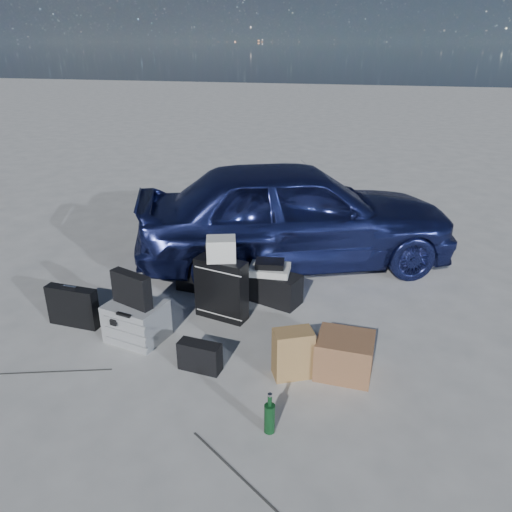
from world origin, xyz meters
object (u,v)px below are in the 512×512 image
Objects in this scene: pelican_case at (137,321)px; duffel_bag at (270,287)px; green_bottle at (270,414)px; suitcase_right at (221,289)px; briefcase at (73,307)px; suitcase_left at (196,266)px; car at (295,213)px; cardboard_box at (344,355)px.

pelican_case is 0.77× the size of duffel_bag.
duffel_bag is 2.07× the size of green_bottle.
duffel_bag is (0.38, 0.44, -0.14)m from suitcase_right.
briefcase is 1.91m from duffel_bag.
pelican_case is at bearing -116.54° from duffel_bag.
pelican_case is 0.96× the size of briefcase.
briefcase reaches higher than pelican_case.
green_bottle is at bearing -20.73° from briefcase.
suitcase_left reaches higher than duffel_bag.
green_bottle is at bearing -58.70° from duffel_bag.
duffel_bag is at bearing 102.36° from green_bottle.
green_bottle is at bearing -52.06° from suitcase_left.
briefcase is at bearing -127.37° from suitcase_left.
green_bottle is (1.40, -0.86, -0.02)m from pelican_case.
car is 6.45× the size of suitcase_left.
suitcase_left is at bearing -163.48° from duffel_bag.
car reaches higher than briefcase.
suitcase_left is (0.87, 0.95, 0.09)m from briefcase.
car is at bearing 110.41° from cardboard_box.
briefcase is 1.29m from suitcase_left.
car reaches higher than pelican_case.
pelican_case is 1.10× the size of cardboard_box.
cardboard_box is 1.45× the size of green_bottle.
pelican_case is at bearing -125.33° from suitcase_right.
suitcase_left is 1.30× the size of cardboard_box.
pelican_case is 0.84× the size of suitcase_left.
suitcase_left is 0.63m from suitcase_right.
cardboard_box is 0.90m from green_bottle.
suitcase_right is at bearing 153.16° from cardboard_box.
briefcase is 0.83× the size of suitcase_right.
car is at bearing 51.14° from briefcase.
cardboard_box is at bearing 0.17° from briefcase.
duffel_bag is (-0.07, -1.01, -0.46)m from car.
suitcase_right is at bearing 140.50° from car.
cardboard_box is (1.83, -0.07, -0.01)m from pelican_case.
car is 7.64× the size of pelican_case.
duffel_bag is 1.34m from cardboard_box.
suitcase_right is (0.62, 0.54, 0.12)m from pelican_case.
pelican_case reaches higher than green_bottle.
suitcase_left is at bearing 146.55° from cardboard_box.
briefcase is 0.88× the size of suitcase_left.
suitcase_right is at bearing -42.63° from suitcase_left.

